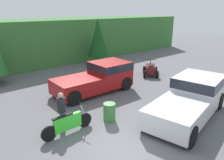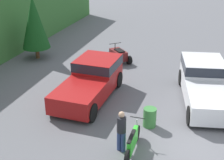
# 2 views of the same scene
# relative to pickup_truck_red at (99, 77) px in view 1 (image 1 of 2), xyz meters

# --- Properties ---
(ground_plane) EXTENTS (80.00, 80.00, 0.00)m
(ground_plane) POSITION_rel_pickup_truck_red_xyz_m (-3.13, -5.57, -0.96)
(ground_plane) COLOR #5B5B60
(tree_mid_right) EXTENTS (1.92, 1.92, 4.35)m
(tree_mid_right) POSITION_rel_pickup_truck_red_xyz_m (4.31, 5.73, 1.60)
(tree_mid_right) COLOR brown
(tree_mid_right) RESTS_ON ground_plane
(pickup_truck_red) EXTENTS (5.14, 2.38, 1.80)m
(pickup_truck_red) POSITION_rel_pickup_truck_red_xyz_m (0.00, 0.00, 0.00)
(pickup_truck_red) COLOR maroon
(pickup_truck_red) RESTS_ON ground_plane
(pickup_truck_second) EXTENTS (5.80, 3.19, 1.80)m
(pickup_truck_second) POSITION_rel_pickup_truck_red_xyz_m (1.41, -5.70, 0.00)
(pickup_truck_second) COLOR silver
(pickup_truck_second) RESTS_ON ground_plane
(dirt_bike) EXTENTS (2.41, 0.60, 1.12)m
(dirt_bike) POSITION_rel_pickup_truck_red_xyz_m (-4.19, -3.25, -0.49)
(dirt_bike) COLOR black
(dirt_bike) RESTS_ON ground_plane
(quad_atv) EXTENTS (2.18, 2.14, 1.20)m
(quad_atv) POSITION_rel_pickup_truck_red_xyz_m (5.26, 0.06, -0.50)
(quad_atv) COLOR black
(quad_atv) RESTS_ON ground_plane
(rider_person) EXTENTS (0.46, 0.46, 1.75)m
(rider_person) POSITION_rel_pickup_truck_red_xyz_m (-4.20, -2.80, -0.01)
(rider_person) COLOR navy
(rider_person) RESTS_ON ground_plane
(steel_barrel) EXTENTS (0.58, 0.58, 0.88)m
(steel_barrel) POSITION_rel_pickup_truck_red_xyz_m (-2.10, -3.53, -0.52)
(steel_barrel) COLOR #387A38
(steel_barrel) RESTS_ON ground_plane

